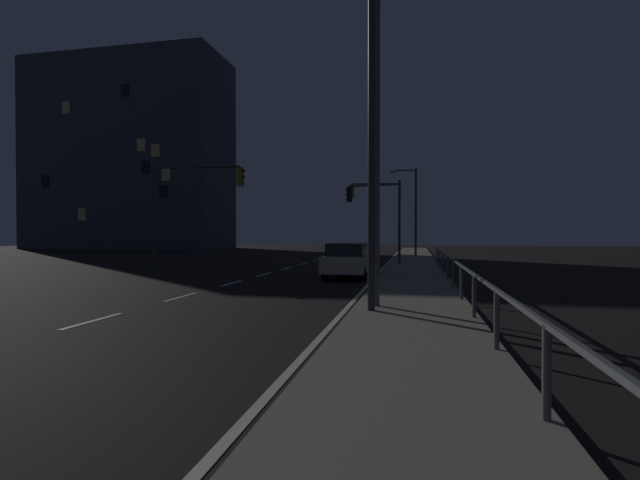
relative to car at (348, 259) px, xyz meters
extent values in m
plane|color=black|center=(-4.24, 1.19, -0.82)|extent=(112.00, 112.00, 0.00)
cube|color=gray|center=(2.90, 1.19, -0.75)|extent=(2.96, 77.00, 0.14)
cube|color=silver|center=(-4.24, -11.31, -0.82)|extent=(0.14, 2.00, 0.01)
cube|color=silver|center=(-4.24, -7.31, -0.82)|extent=(0.14, 2.00, 0.01)
cube|color=silver|center=(-4.24, -3.31, -0.82)|extent=(0.14, 2.00, 0.01)
cube|color=silver|center=(-4.24, 0.69, -0.82)|extent=(0.14, 2.00, 0.01)
cube|color=silver|center=(-4.24, 4.69, -0.82)|extent=(0.14, 2.00, 0.01)
cube|color=silver|center=(-4.24, 8.69, -0.82)|extent=(0.14, 2.00, 0.01)
cube|color=silver|center=(-4.24, 12.69, -0.82)|extent=(0.14, 2.00, 0.01)
cube|color=silver|center=(-4.24, 16.69, -0.82)|extent=(0.14, 2.00, 0.01)
cube|color=silver|center=(-4.24, 20.69, -0.82)|extent=(0.14, 2.00, 0.01)
cube|color=silver|center=(-4.24, 24.69, -0.82)|extent=(0.14, 2.00, 0.01)
cube|color=silver|center=(-4.24, 28.69, -0.82)|extent=(0.14, 2.00, 0.01)
cube|color=silver|center=(1.17, 6.19, -0.82)|extent=(0.14, 53.00, 0.01)
cube|color=beige|center=(0.00, 0.07, -0.15)|extent=(1.85, 4.41, 0.70)
cube|color=#1E2328|center=(0.00, -0.18, 0.47)|extent=(1.62, 2.48, 0.55)
cylinder|color=black|center=(-0.79, 1.48, -0.50)|extent=(0.22, 0.64, 0.64)
cylinder|color=black|center=(0.81, 1.47, -0.50)|extent=(0.22, 0.64, 0.64)
cylinder|color=black|center=(-0.81, -1.34, -0.50)|extent=(0.22, 0.64, 0.64)
cylinder|color=black|center=(0.79, -1.35, -0.50)|extent=(0.22, 0.64, 0.64)
cylinder|color=#38383D|center=(2.01, 8.02, 1.88)|extent=(0.16, 0.16, 5.13)
cylinder|color=#4C4C51|center=(0.42, 8.25, 4.20)|extent=(3.18, 0.57, 0.11)
cube|color=black|center=(-1.16, 8.49, 3.67)|extent=(0.33, 0.38, 0.95)
sphere|color=black|center=(-1.31, 8.51, 3.97)|extent=(0.20, 0.20, 0.20)
sphere|color=black|center=(-1.31, 8.51, 3.67)|extent=(0.20, 0.20, 0.20)
sphere|color=#19D84C|center=(-1.31, 8.51, 3.37)|extent=(0.20, 0.20, 0.20)
cylinder|color=#2D3033|center=(-10.47, 1.14, 2.02)|extent=(0.16, 0.16, 5.68)
cylinder|color=#2D3033|center=(-8.15, 1.35, 4.61)|extent=(4.65, 0.55, 0.11)
cube|color=olive|center=(-5.83, 1.57, 4.08)|extent=(0.31, 0.36, 0.95)
sphere|color=black|center=(-5.67, 1.59, 4.38)|extent=(0.20, 0.20, 0.20)
sphere|color=black|center=(-5.67, 1.59, 4.08)|extent=(0.20, 0.20, 0.20)
sphere|color=#19D84C|center=(-5.67, 1.59, 3.78)|extent=(0.20, 0.20, 0.20)
cylinder|color=#4C4C51|center=(1.84, 13.58, 2.21)|extent=(0.16, 0.16, 5.78)
cylinder|color=#2D3033|center=(0.10, 13.38, 4.84)|extent=(3.49, 0.50, 0.11)
cube|color=olive|center=(-1.63, 13.18, 4.32)|extent=(0.32, 0.37, 0.95)
sphere|color=black|center=(-1.79, 13.17, 4.62)|extent=(0.20, 0.20, 0.20)
sphere|color=black|center=(-1.79, 13.17, 4.32)|extent=(0.20, 0.20, 0.20)
sphere|color=#19D84C|center=(-1.79, 13.17, 4.02)|extent=(0.20, 0.20, 0.20)
cylinder|color=#38383D|center=(3.01, 18.13, 2.94)|extent=(0.18, 0.18, 7.23)
cylinder|color=#38383D|center=(2.09, 17.97, 6.40)|extent=(1.86, 0.43, 0.10)
ellipsoid|color=#F9D172|center=(1.17, 17.80, 6.30)|extent=(0.56, 0.36, 0.24)
cylinder|color=#4C4C51|center=(1.96, -8.64, 3.31)|extent=(0.18, 0.18, 7.99)
cylinder|color=#2D3033|center=(1.91, -9.35, 3.23)|extent=(0.18, 0.18, 7.83)
cylinder|color=#59595E|center=(4.22, -15.49, -0.21)|extent=(0.09, 0.09, 0.95)
cylinder|color=#59595E|center=(4.22, -12.66, -0.21)|extent=(0.09, 0.09, 0.95)
cylinder|color=#59595E|center=(4.22, -9.83, -0.21)|extent=(0.09, 0.09, 0.95)
cylinder|color=#59595E|center=(4.22, -7.01, -0.21)|extent=(0.09, 0.09, 0.95)
cylinder|color=#59595E|center=(4.22, -4.18, -0.21)|extent=(0.09, 0.09, 0.95)
cylinder|color=#59595E|center=(4.22, -1.36, -0.21)|extent=(0.09, 0.09, 0.95)
cylinder|color=#59595E|center=(4.22, 1.47, -0.21)|extent=(0.09, 0.09, 0.95)
cylinder|color=#59595E|center=(4.22, 4.30, -0.21)|extent=(0.09, 0.09, 0.95)
cylinder|color=#59595E|center=(4.22, 7.12, -0.21)|extent=(0.09, 0.09, 0.95)
cube|color=slate|center=(4.22, -5.59, 0.27)|extent=(0.06, 25.43, 0.06)
cube|color=#3D424C|center=(-34.17, 33.73, 11.55)|extent=(25.77, 10.18, 24.75)
cube|color=black|center=(-26.29, 28.61, 6.18)|extent=(1.10, 0.06, 1.50)
cube|color=#EACC7A|center=(-29.17, 28.61, 11.78)|extent=(1.10, 0.06, 1.50)
cube|color=black|center=(-42.64, 28.61, 7.76)|extent=(1.10, 0.06, 1.50)
cube|color=black|center=(-28.64, 28.61, 9.09)|extent=(1.10, 0.06, 1.50)
cube|color=#EACC7A|center=(-37.40, 28.61, 3.51)|extent=(1.10, 0.06, 1.50)
cube|color=#EACC7A|center=(-27.30, 28.61, 11.06)|extent=(1.10, 0.06, 1.50)
cube|color=#EACC7A|center=(-39.56, 28.61, 16.82)|extent=(1.10, 0.06, 1.50)
cube|color=#EACC7A|center=(-25.93, 28.61, 8.13)|extent=(1.10, 0.06, 1.50)
cube|color=black|center=(-31.30, 28.61, 18.46)|extent=(1.10, 0.06, 1.50)
camera|label=1|loc=(2.93, -20.36, 1.18)|focal=25.52mm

